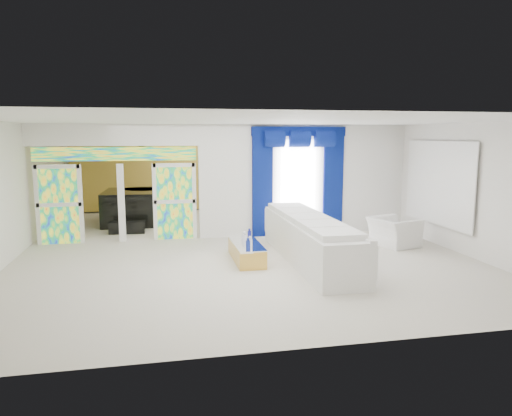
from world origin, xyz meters
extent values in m
plane|color=#B7AF9E|center=(0.00, 0.00, 0.00)|extent=(12.00, 12.00, 0.00)
cube|color=white|center=(2.15, 1.00, 1.50)|extent=(5.70, 0.18, 3.00)
cube|color=white|center=(-2.85, 1.00, 2.73)|extent=(4.30, 0.18, 0.55)
cube|color=#994C3F|center=(-4.28, 1.00, 1.00)|extent=(0.95, 0.04, 2.00)
cube|color=#994C3F|center=(-1.42, 1.00, 1.00)|extent=(0.95, 0.04, 2.00)
cube|color=#994C3F|center=(-2.85, 1.00, 2.25)|extent=(4.00, 0.05, 0.35)
cube|color=white|center=(1.90, 0.90, 1.45)|extent=(1.00, 0.02, 2.30)
cube|color=#04054C|center=(0.90, 0.87, 1.40)|extent=(0.55, 0.10, 2.80)
cube|color=#04054C|center=(2.90, 0.87, 1.40)|extent=(0.55, 0.10, 2.80)
cube|color=#04054C|center=(1.90, 0.87, 2.82)|extent=(2.60, 0.12, 0.25)
cube|color=white|center=(4.94, -1.00, 1.55)|extent=(0.04, 2.70, 1.90)
cube|color=gold|center=(0.00, 5.90, 1.50)|extent=(9.70, 0.12, 2.90)
cube|color=silver|center=(1.36, -1.83, 0.44)|extent=(1.01, 4.58, 0.87)
cube|color=gold|center=(0.01, -1.53, 0.19)|extent=(0.58, 1.70, 0.38)
cube|color=silver|center=(1.70, 0.42, 0.18)|extent=(1.11, 0.42, 0.36)
cylinder|color=silver|center=(1.40, 0.42, 0.65)|extent=(0.36, 0.36, 0.58)
imported|color=silver|center=(3.84, -0.90, 0.35)|extent=(1.18, 1.28, 0.70)
cube|color=black|center=(-2.72, 3.63, 0.51)|extent=(1.63, 2.09, 1.02)
cube|color=black|center=(-2.72, 2.03, 0.16)|extent=(1.00, 0.43, 0.33)
cube|color=#A68153|center=(-4.37, 2.09, 0.41)|extent=(0.60, 0.55, 0.82)
sphere|color=gold|center=(-2.30, 3.40, 2.65)|extent=(0.60, 0.60, 0.60)
cylinder|color=silver|center=(0.04, -1.86, 0.46)|extent=(0.10, 0.10, 0.16)
cylinder|color=navy|center=(0.08, -1.58, 0.52)|extent=(0.08, 0.08, 0.28)
cylinder|color=silver|center=(0.02, -1.23, 0.44)|extent=(0.11, 0.11, 0.13)
cylinder|color=navy|center=(-0.06, -2.13, 0.47)|extent=(0.09, 0.09, 0.19)
camera|label=1|loc=(-1.81, -11.49, 2.69)|focal=33.31mm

